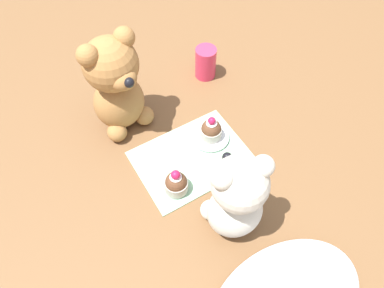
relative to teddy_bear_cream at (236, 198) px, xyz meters
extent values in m
plane|color=brown|center=(-0.01, -0.17, -0.11)|extent=(4.00, 4.00, 0.00)
cube|color=#8EBC99|center=(-0.01, -0.17, -0.10)|extent=(0.24, 0.18, 0.01)
ellipsoid|color=beige|center=(0.00, 0.00, -0.05)|extent=(0.12, 0.11, 0.12)
sphere|color=beige|center=(0.00, 0.00, 0.05)|extent=(0.10, 0.10, 0.10)
ellipsoid|color=beige|center=(-0.01, -0.03, 0.05)|extent=(0.06, 0.05, 0.04)
sphere|color=black|center=(-0.01, -0.05, 0.05)|extent=(0.02, 0.02, 0.02)
sphere|color=beige|center=(-0.03, 0.01, 0.09)|extent=(0.04, 0.04, 0.04)
sphere|color=beige|center=(0.03, 0.00, 0.09)|extent=(0.04, 0.04, 0.04)
sphere|color=beige|center=(-0.04, -0.02, -0.09)|extent=(0.04, 0.04, 0.04)
sphere|color=beige|center=(0.03, -0.04, -0.09)|extent=(0.04, 0.04, 0.04)
ellipsoid|color=#A3703D|center=(0.07, -0.35, -0.04)|extent=(0.13, 0.12, 0.13)
sphere|color=#A3703D|center=(0.07, -0.35, 0.07)|extent=(0.12, 0.12, 0.12)
ellipsoid|color=#A3703D|center=(0.07, -0.30, 0.07)|extent=(0.06, 0.06, 0.04)
sphere|color=black|center=(0.06, -0.28, 0.07)|extent=(0.02, 0.02, 0.02)
sphere|color=#A3703D|center=(0.11, -0.34, 0.12)|extent=(0.04, 0.04, 0.04)
sphere|color=#A3703D|center=(0.03, -0.35, 0.12)|extent=(0.04, 0.04, 0.04)
sphere|color=#A3703D|center=(0.10, -0.30, -0.08)|extent=(0.04, 0.04, 0.04)
sphere|color=#A3703D|center=(0.03, -0.32, -0.08)|extent=(0.04, 0.04, 0.04)
cylinder|color=#B2ADA3|center=(0.06, -0.12, -0.09)|extent=(0.05, 0.05, 0.03)
sphere|color=brown|center=(0.06, -0.12, -0.07)|extent=(0.04, 0.04, 0.04)
cylinder|color=white|center=(0.06, -0.12, -0.05)|extent=(0.02, 0.02, 0.00)
sphere|color=#B71947|center=(0.06, -0.12, -0.04)|extent=(0.02, 0.02, 0.02)
cylinder|color=silver|center=(-0.08, -0.19, -0.10)|extent=(0.08, 0.08, 0.01)
cylinder|color=#B2ADA3|center=(-0.08, -0.19, -0.08)|extent=(0.05, 0.05, 0.03)
sphere|color=brown|center=(-0.08, -0.19, -0.07)|extent=(0.04, 0.04, 0.04)
cylinder|color=white|center=(-0.08, -0.19, -0.05)|extent=(0.02, 0.02, 0.00)
sphere|color=#B71947|center=(-0.08, -0.19, -0.04)|extent=(0.02, 0.02, 0.02)
cylinder|color=#DB3356|center=(-0.18, -0.38, -0.06)|extent=(0.05, 0.05, 0.08)
camera|label=1|loc=(0.22, 0.22, 0.59)|focal=35.00mm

